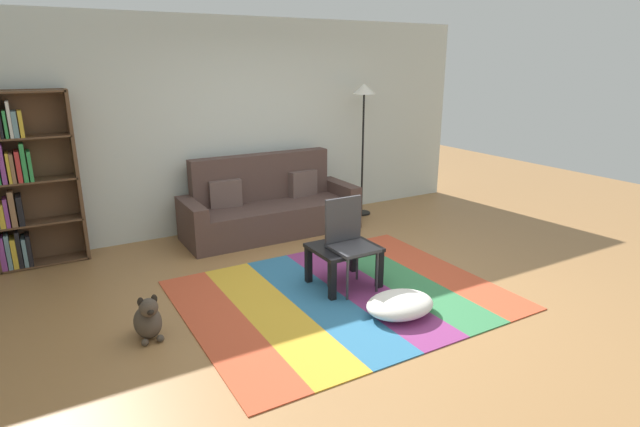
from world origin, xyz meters
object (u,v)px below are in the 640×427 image
object	(u,v)px
bookshelf	(20,182)
dog	(148,320)
folding_chair	(348,236)
coffee_table	(344,254)
couch	(269,207)
pouf	(400,305)
standing_lamp	(364,106)
tv_remote	(332,245)

from	to	relation	value
bookshelf	dog	world-z (taller)	bookshelf
dog	folding_chair	distance (m)	1.96
coffee_table	folding_chair	xyz separation A→B (m)	(0.01, -0.05, 0.20)
couch	pouf	world-z (taller)	couch
standing_lamp	folding_chair	size ratio (longest dim) A/B	2.07
pouf	dog	distance (m)	2.13
couch	standing_lamp	xyz separation A→B (m)	(1.51, 0.08, 1.22)
bookshelf	tv_remote	bearing A→B (deg)	-39.38
couch	bookshelf	distance (m)	2.81
pouf	tv_remote	bearing A→B (deg)	102.93
folding_chair	couch	bearing A→B (deg)	140.51
pouf	dog	world-z (taller)	dog
coffee_table	standing_lamp	world-z (taller)	standing_lamp
bookshelf	coffee_table	bearing A→B (deg)	-39.04
tv_remote	coffee_table	bearing A→B (deg)	-55.60
pouf	dog	bearing A→B (deg)	160.14
bookshelf	tv_remote	xyz separation A→B (m)	(2.57, -2.11, -0.51)
standing_lamp	couch	bearing A→B (deg)	-176.90
coffee_table	folding_chair	size ratio (longest dim) A/B	0.69
couch	coffee_table	world-z (taller)	couch
coffee_table	dog	distance (m)	1.92
couch	bookshelf	xyz separation A→B (m)	(-2.73, 0.28, 0.60)
couch	standing_lamp	bearing A→B (deg)	3.10
bookshelf	dog	bearing A→B (deg)	-71.21
tv_remote	couch	bearing A→B (deg)	58.71
bookshelf	coffee_table	size ratio (longest dim) A/B	3.02
coffee_table	standing_lamp	size ratio (longest dim) A/B	0.34
standing_lamp	pouf	bearing A→B (deg)	-118.34
standing_lamp	coffee_table	bearing A→B (deg)	-128.67
couch	folding_chair	world-z (taller)	couch
couch	bookshelf	size ratio (longest dim) A/B	1.20
coffee_table	standing_lamp	xyz separation A→B (m)	(1.57, 1.96, 1.22)
coffee_table	tv_remote	size ratio (longest dim) A/B	4.16
couch	coffee_table	distance (m)	1.88
coffee_table	pouf	size ratio (longest dim) A/B	0.98
folding_chair	pouf	bearing A→B (deg)	-32.03
folding_chair	bookshelf	bearing A→B (deg)	-167.66
pouf	standing_lamp	distance (m)	3.44
couch	dog	xyz separation A→B (m)	(-1.98, -1.94, -0.18)
couch	pouf	distance (m)	2.68
folding_chair	dog	bearing A→B (deg)	-127.93
dog	pouf	bearing A→B (deg)	-19.86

